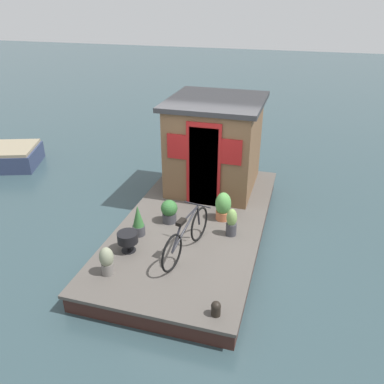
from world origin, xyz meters
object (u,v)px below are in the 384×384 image
houseboat_cabin (215,144)px  bicycle (186,236)px  potted_plant_thyme (107,260)px  charcoal_grill (128,238)px  potted_plant_mint (223,206)px  potted_plant_basil (169,211)px  potted_plant_geranium (138,221)px  mooring_bollard (216,308)px  potted_plant_sage (232,222)px

houseboat_cabin → bicycle: bearing=-176.3°
houseboat_cabin → potted_plant_thyme: 3.83m
charcoal_grill → potted_plant_mint: bearing=-41.4°
charcoal_grill → potted_plant_basil: bearing=-18.0°
potted_plant_geranium → mooring_bollard: potted_plant_geranium is taller
potted_plant_geranium → potted_plant_basil: bearing=-33.6°
potted_plant_basil → mooring_bollard: size_ratio=2.03×
potted_plant_thyme → potted_plant_sage: bearing=-44.9°
bicycle → charcoal_grill: bicycle is taller
potted_plant_geranium → potted_plant_sage: 1.72m
potted_plant_mint → charcoal_grill: 2.04m
potted_plant_geranium → charcoal_grill: potted_plant_geranium is taller
bicycle → potted_plant_geranium: size_ratio=2.63×
mooring_bollard → houseboat_cabin: bearing=13.9°
bicycle → potted_plant_thyme: (-0.88, 1.05, -0.10)m
potted_plant_geranium → mooring_bollard: (-1.61, -1.84, -0.17)m
mooring_bollard → charcoal_grill: bearing=59.4°
charcoal_grill → mooring_bollard: (-1.07, -1.82, -0.14)m
potted_plant_sage → charcoal_grill: (-1.01, 1.62, -0.01)m
houseboat_cabin → potted_plant_mint: houseboat_cabin is taller
bicycle → mooring_bollard: 1.54m
potted_plant_geranium → potted_plant_mint: (1.00, -1.38, -0.01)m
bicycle → charcoal_grill: 1.02m
charcoal_grill → potted_plant_geranium: bearing=3.1°
houseboat_cabin → potted_plant_sage: size_ratio=3.96×
charcoal_grill → mooring_bollard: size_ratio=1.57×
potted_plant_sage → potted_plant_mint: bearing=27.4°
bicycle → potted_plant_basil: 1.12m
houseboat_cabin → mooring_bollard: 4.27m
potted_plant_thyme → mooring_bollard: (-0.40, -1.87, -0.14)m
houseboat_cabin → potted_plant_geranium: (-2.45, 0.84, -0.73)m
potted_plant_sage → potted_plant_thyme: size_ratio=1.10×
potted_plant_mint → potted_plant_thyme: 2.61m
potted_plant_thyme → potted_plant_basil: bearing=-13.1°
potted_plant_basil → potted_plant_thyme: 1.85m
houseboat_cabin → mooring_bollard: (-4.06, -1.00, -0.90)m
potted_plant_sage → mooring_bollard: bearing=-174.6°
mooring_bollard → potted_plant_geranium: bearing=49.0°
potted_plant_sage → potted_plant_mint: (0.52, 0.27, 0.02)m
mooring_bollard → bicycle: bearing=32.6°
bicycle → charcoal_grill: bearing=101.8°
bicycle → potted_plant_basil: bearing=34.5°
potted_plant_mint → mooring_bollard: bearing=-169.8°
houseboat_cabin → potted_plant_geranium: size_ratio=3.52×
houseboat_cabin → bicycle: (-2.78, -0.18, -0.66)m
potted_plant_geranium → potted_plant_basil: size_ratio=1.31×
potted_plant_thyme → charcoal_grill: bearing=-4.5°
charcoal_grill → bicycle: bearing=-78.2°
potted_plant_geranium → charcoal_grill: size_ratio=1.69×
potted_plant_thyme → charcoal_grill: (0.67, -0.05, 0.00)m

